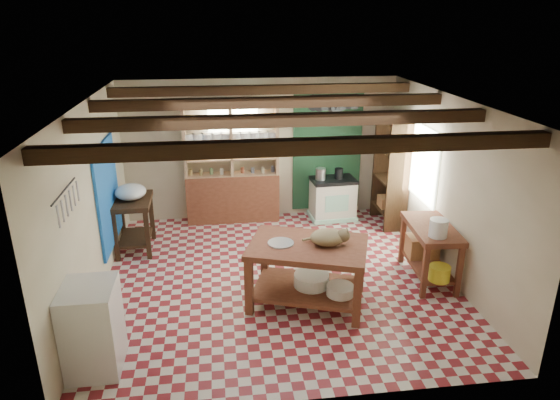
{
  "coord_description": "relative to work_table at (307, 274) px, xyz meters",
  "views": [
    {
      "loc": [
        -0.8,
        -6.44,
        3.67
      ],
      "look_at": [
        0.07,
        0.3,
        1.12
      ],
      "focal_mm": 32.0,
      "sensor_mm": 36.0,
      "label": 1
    }
  ],
  "objects": [
    {
      "name": "steel_tray",
      "position": [
        -0.35,
        0.07,
        0.44
      ],
      "size": [
        0.44,
        0.44,
        0.02
      ],
      "primitive_type": "cylinder",
      "rotation": [
        0.0,
        0.0,
        -0.33
      ],
      "color": "#B7B8BF",
      "rests_on": "work_table"
    },
    {
      "name": "right_counter",
      "position": [
        1.87,
        0.41,
        -0.01
      ],
      "size": [
        0.67,
        1.21,
        0.84
      ],
      "primitive_type": "cube",
      "rotation": [
        0.0,
        0.0,
        -0.07
      ],
      "color": "brown",
      "rests_on": "floor"
    },
    {
      "name": "shelving_unit",
      "position": [
        -0.86,
        3.0,
        0.67
      ],
      "size": [
        1.7,
        0.34,
        2.2
      ],
      "primitive_type": "cube",
      "color": "tan",
      "rests_on": "floor"
    },
    {
      "name": "stove",
      "position": [
        1.0,
        2.84,
        -0.03
      ],
      "size": [
        0.85,
        0.6,
        0.79
      ],
      "primitive_type": "cube",
      "rotation": [
        0.0,
        0.0,
        0.07
      ],
      "color": "beige",
      "rests_on": "floor"
    },
    {
      "name": "wall_back",
      "position": [
        -0.31,
        3.19,
        0.87
      ],
      "size": [
        5.0,
        0.04,
        2.6
      ],
      "primitive_type": "cube",
      "color": "beige",
      "rests_on": "floor"
    },
    {
      "name": "white_bucket",
      "position": [
        1.79,
        0.06,
        0.53
      ],
      "size": [
        0.26,
        0.26,
        0.25
      ],
      "primitive_type": "cylinder",
      "rotation": [
        0.0,
        0.0,
        -0.07
      ],
      "color": "white",
      "rests_on": "right_counter"
    },
    {
      "name": "utensil_rail",
      "position": [
        -2.75,
        -0.51,
        1.35
      ],
      "size": [
        0.06,
        0.9,
        0.28
      ],
      "primitive_type": "cube",
      "color": "black",
      "rests_on": "wall_left"
    },
    {
      "name": "cat",
      "position": [
        0.25,
        -0.03,
        0.53
      ],
      "size": [
        0.51,
        0.42,
        0.21
      ],
      "primitive_type": "ellipsoid",
      "rotation": [
        0.0,
        0.0,
        -0.16
      ],
      "color": "#9D875B",
      "rests_on": "work_table"
    },
    {
      "name": "kettle_left",
      "position": [
        0.75,
        2.82,
        0.47
      ],
      "size": [
        0.2,
        0.2,
        0.21
      ],
      "primitive_type": "cylinder",
      "rotation": [
        0.0,
        0.0,
        0.07
      ],
      "color": "#B7B8BF",
      "rests_on": "stove"
    },
    {
      "name": "yellow_tub",
      "position": [
        1.84,
        -0.04,
        -0.1
      ],
      "size": [
        0.31,
        0.31,
        0.21
      ],
      "primitive_type": "cylinder",
      "rotation": [
        0.0,
        0.0,
        -0.07
      ],
      "color": "gold",
      "rests_on": "right_counter"
    },
    {
      "name": "work_table",
      "position": [
        0.0,
        0.0,
        0.0
      ],
      "size": [
        1.76,
        1.44,
        0.86
      ],
      "primitive_type": "cube",
      "rotation": [
        0.0,
        0.0,
        -0.33
      ],
      "color": "brown",
      "rests_on": "floor"
    },
    {
      "name": "kettle_right",
      "position": [
        1.1,
        2.84,
        0.46
      ],
      "size": [
        0.17,
        0.17,
        0.19
      ],
      "primitive_type": "cylinder",
      "rotation": [
        0.0,
        0.0,
        0.07
      ],
      "color": "black",
      "rests_on": "stove"
    },
    {
      "name": "pot_rack",
      "position": [
        0.94,
        2.74,
        1.75
      ],
      "size": [
        0.86,
        0.12,
        0.36
      ],
      "primitive_type": "cube",
      "color": "black",
      "rests_on": "ceiling"
    },
    {
      "name": "ceiling_beams",
      "position": [
        -0.31,
        0.69,
        2.05
      ],
      "size": [
        5.0,
        3.8,
        0.15
      ],
      "primitive_type": "cube",
      "color": "#382313",
      "rests_on": "ceiling"
    },
    {
      "name": "blue_wall_patch",
      "position": [
        -2.78,
        1.59,
        0.67
      ],
      "size": [
        0.04,
        1.4,
        1.6
      ],
      "primitive_type": "cube",
      "color": "blue",
      "rests_on": "wall_left"
    },
    {
      "name": "wall_left",
      "position": [
        -2.81,
        0.69,
        0.87
      ],
      "size": [
        0.04,
        5.0,
        2.6
      ],
      "primitive_type": "cube",
      "color": "beige",
      "rests_on": "floor"
    },
    {
      "name": "basin_large",
      "position": [
        0.06,
        0.03,
        -0.12
      ],
      "size": [
        0.6,
        0.6,
        0.16
      ],
      "primitive_type": "cylinder",
      "rotation": [
        0.0,
        0.0,
        -0.33
      ],
      "color": "white",
      "rests_on": "work_table"
    },
    {
      "name": "green_wall_patch",
      "position": [
        0.94,
        3.16,
        0.82
      ],
      "size": [
        1.3,
        0.04,
        2.3
      ],
      "primitive_type": "cube",
      "color": "#1B4428",
      "rests_on": "wall_back"
    },
    {
      "name": "wall_right",
      "position": [
        2.19,
        0.69,
        0.87
      ],
      "size": [
        0.04,
        5.0,
        2.6
      ],
      "primitive_type": "cube",
      "color": "beige",
      "rests_on": "floor"
    },
    {
      "name": "floor",
      "position": [
        -0.31,
        0.69,
        -0.44
      ],
      "size": [
        5.0,
        5.0,
        0.02
      ],
      "primitive_type": "cube",
      "color": "maroon",
      "rests_on": "ground"
    },
    {
      "name": "basin_small",
      "position": [
        0.39,
        -0.24,
        -0.14
      ],
      "size": [
        0.46,
        0.46,
        0.13
      ],
      "primitive_type": "cylinder",
      "rotation": [
        0.0,
        0.0,
        -0.33
      ],
      "color": "white",
      "rests_on": "work_table"
    },
    {
      "name": "wall_front",
      "position": [
        -0.31,
        -1.81,
        0.87
      ],
      "size": [
        5.0,
        0.04,
        2.6
      ],
      "primitive_type": "cube",
      "color": "beige",
      "rests_on": "floor"
    },
    {
      "name": "white_cabinet",
      "position": [
        -2.53,
        -1.0,
        0.07
      ],
      "size": [
        0.56,
        0.67,
        0.99
      ],
      "primitive_type": "cube",
      "rotation": [
        0.0,
        0.0,
        0.01
      ],
      "color": "white",
      "rests_on": "floor"
    },
    {
      "name": "ceiling",
      "position": [
        -0.31,
        0.69,
        2.17
      ],
      "size": [
        5.0,
        5.0,
        0.02
      ],
      "primitive_type": "cube",
      "color": "#4A494E",
      "rests_on": "wall_back"
    },
    {
      "name": "tall_rack",
      "position": [
        1.97,
        2.49,
        0.57
      ],
      "size": [
        0.4,
        0.86,
        2.0
      ],
      "primitive_type": "cube",
      "color": "#382313",
      "rests_on": "floor"
    },
    {
      "name": "enamel_bowl",
      "position": [
        -2.51,
        1.95,
        0.58
      ],
      "size": [
        0.5,
        0.5,
        0.25
      ],
      "primitive_type": "ellipsoid",
      "rotation": [
        0.0,
        0.0,
        0.02
      ],
      "color": "white",
      "rests_on": "prep_table"
    },
    {
      "name": "wicker_basket",
      "position": [
        1.89,
        0.7,
        -0.05
      ],
      "size": [
        0.47,
        0.38,
        0.31
      ],
      "primitive_type": "cube",
      "rotation": [
        0.0,
        0.0,
        -0.07
      ],
      "color": "#AB7345",
      "rests_on": "right_counter"
    },
    {
      "name": "window_right",
      "position": [
        2.17,
        1.69,
        0.97
      ],
      "size": [
        0.02,
        1.3,
        1.2
      ],
      "primitive_type": "cube",
      "color": "beige",
      "rests_on": "wall_right"
    },
    {
      "name": "window_back",
      "position": [
        -0.81,
        3.17,
        1.27
      ],
      "size": [
        0.9,
        0.02,
        0.8
      ],
      "primitive_type": "cube",
      "color": "beige",
      "rests_on": "wall_back"
    },
    {
      "name": "prep_table",
      "position": [
        -2.51,
        1.95,
        0.01
      ],
      "size": [
        0.62,
        0.89,
        0.88
      ],
      "primitive_type": "cube",
      "rotation": [
        0.0,
        0.0,
        0.02
      ],
      "color": "#382313",
      "rests_on": "floor"
    }
  ]
}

